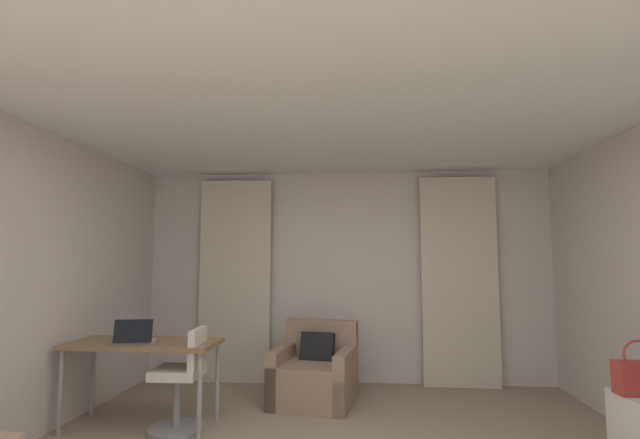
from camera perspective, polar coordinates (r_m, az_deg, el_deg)
The scene contains 9 objects.
wall_window at distance 5.69m, azimuth 3.21°, elevation -7.08°, with size 5.12×0.06×2.60m.
ceiling at distance 2.91m, azimuth 1.12°, elevation 18.24°, with size 5.12×6.12×0.06m, color white.
curtain_left_panel at distance 5.77m, azimuth -10.72°, elevation -7.46°, with size 0.90×0.06×2.50m.
curtain_right_panel at distance 5.69m, azimuth 17.27°, elevation -7.34°, with size 0.90×0.06×2.50m.
armchair at distance 4.99m, azimuth -0.62°, elevation -19.14°, with size 0.92×0.91×0.82m.
desk at distance 4.51m, azimuth -21.46°, elevation -15.06°, with size 1.33×0.58×0.75m.
desk_chair at distance 4.35m, azimuth -17.09°, elevation -19.43°, with size 0.48×0.48×0.88m.
laptop at distance 4.42m, azimuth -22.42°, elevation -13.75°, with size 0.37×0.31×0.22m.
handbag_primary at distance 3.91m, azimuth 35.43°, elevation -15.96°, with size 0.30×0.14×0.37m.
Camera 1 is at (0.18, -2.66, 1.46)m, focal length 25.23 mm.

